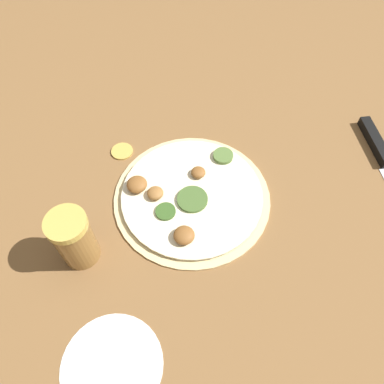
{
  "coord_description": "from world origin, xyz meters",
  "views": [
    {
      "loc": [
        0.02,
        0.36,
        0.55
      ],
      "look_at": [
        0.0,
        0.0,
        0.02
      ],
      "focal_mm": 35.0,
      "sensor_mm": 36.0,
      "label": 1
    }
  ],
  "objects_px": {
    "knife": "(383,158)",
    "pizza": "(190,196)",
    "spice_jar": "(74,239)",
    "loose_cap": "(122,151)"
  },
  "relations": [
    {
      "from": "knife",
      "to": "pizza",
      "type": "bearing_deg",
      "value": -84.59
    },
    {
      "from": "knife",
      "to": "spice_jar",
      "type": "height_order",
      "value": "spice_jar"
    },
    {
      "from": "spice_jar",
      "to": "pizza",
      "type": "bearing_deg",
      "value": -151.03
    },
    {
      "from": "pizza",
      "to": "spice_jar",
      "type": "distance_m",
      "value": 0.21
    },
    {
      "from": "spice_jar",
      "to": "knife",
      "type": "bearing_deg",
      "value": -162.94
    },
    {
      "from": "knife",
      "to": "loose_cap",
      "type": "bearing_deg",
      "value": -100.21
    },
    {
      "from": "knife",
      "to": "loose_cap",
      "type": "height_order",
      "value": "knife"
    },
    {
      "from": "loose_cap",
      "to": "spice_jar",
      "type": "bearing_deg",
      "value": 76.31
    },
    {
      "from": "pizza",
      "to": "loose_cap",
      "type": "relative_size",
      "value": 6.62
    },
    {
      "from": "knife",
      "to": "loose_cap",
      "type": "relative_size",
      "value": 7.54
    }
  ]
}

